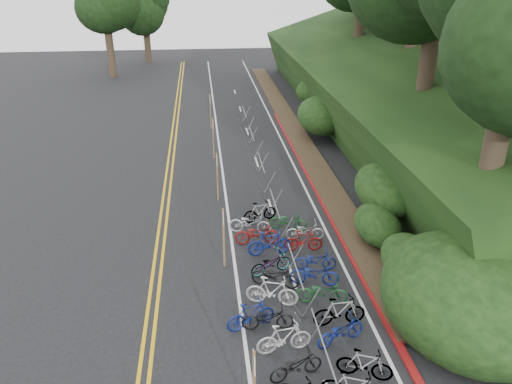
{
  "coord_description": "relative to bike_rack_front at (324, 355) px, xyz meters",
  "views": [
    {
      "loc": [
        -0.0,
        -11.51,
        10.73
      ],
      "look_at": [
        2.27,
        8.94,
        1.3
      ],
      "focal_mm": 35.0,
      "sensor_mm": 36.0,
      "label": 1
    }
  ],
  "objects": [
    {
      "name": "signpost_near",
      "position": [
        -2.11,
        -1.31,
        0.52
      ],
      "size": [
        0.08,
        0.4,
        2.35
      ],
      "color": "brown",
      "rests_on": "ground"
    },
    {
      "name": "ground",
      "position": [
        -3.07,
        1.06,
        -0.83
      ],
      "size": [
        120.0,
        120.0,
        0.0
      ],
      "primitive_type": "plane",
      "color": "black",
      "rests_on": "ground"
    },
    {
      "name": "embankment",
      "position": [
        9.89,
        20.1,
        1.74
      ],
      "size": [
        14.3,
        48.14,
        9.11
      ],
      "color": "black",
      "rests_on": "ground"
    },
    {
      "name": "bike_front",
      "position": [
        -1.82,
        2.36,
        -0.33
      ],
      "size": [
        0.92,
        1.71,
        0.99
      ],
      "primitive_type": "imported",
      "rotation": [
        0.0,
        0.0,
        1.86
      ],
      "color": "navy",
      "rests_on": "ground"
    },
    {
      "name": "bike_racks_rest",
      "position": [
        -0.07,
        14.06,
        0.03
      ],
      "size": [
        1.14,
        23.0,
        1.17
      ],
      "color": "gray",
      "rests_on": "ground"
    },
    {
      "name": "red_curb",
      "position": [
        2.63,
        13.06,
        -0.78
      ],
      "size": [
        0.25,
        28.0,
        0.1
      ],
      "primitive_type": "cube",
      "color": "maroon",
      "rests_on": "ground"
    },
    {
      "name": "signposts_rest",
      "position": [
        -2.47,
        15.06,
        0.6
      ],
      "size": [
        0.08,
        18.4,
        2.5
      ],
      "color": "brown",
      "rests_on": "ground"
    },
    {
      "name": "road_markings",
      "position": [
        -2.44,
        11.16,
        -0.82
      ],
      "size": [
        7.47,
        80.0,
        0.01
      ],
      "color": "gold",
      "rests_on": "ground"
    },
    {
      "name": "bike_rack_front",
      "position": [
        0.0,
        0.0,
        0.0
      ],
      "size": [
        1.11,
        3.43,
        1.1
      ],
      "color": "gray",
      "rests_on": "ground"
    },
    {
      "name": "bike_valet",
      "position": [
        -0.1,
        3.72,
        -0.35
      ],
      "size": [
        3.43,
        13.41,
        1.1
      ],
      "color": "maroon",
      "rests_on": "ground"
    }
  ]
}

